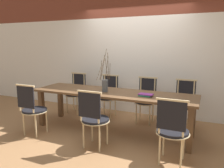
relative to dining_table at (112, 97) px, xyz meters
name	(u,v)px	position (x,y,z in m)	size (l,w,h in m)	color
ground_plane	(112,131)	(0.00, 0.00, -0.68)	(16.00, 16.00, 0.00)	#9E7047
wall_rear	(134,47)	(0.00, 1.30, 0.92)	(12.00, 0.06, 3.20)	white
dining_table	(112,97)	(0.00, 0.00, 0.00)	(3.08, 0.83, 0.77)	brown
chair_near_leftend	(32,108)	(-1.25, -0.75, -0.16)	(0.46, 0.46, 0.96)	black
chair_near_left	(94,117)	(0.02, -0.75, -0.16)	(0.46, 0.46, 0.96)	black
chair_near_center	(172,129)	(1.23, -0.75, -0.16)	(0.46, 0.46, 0.96)	black
chair_far_leftend	(76,91)	(-1.29, 0.75, -0.16)	(0.46, 0.46, 0.96)	black
chair_far_left	(108,95)	(-0.43, 0.75, -0.16)	(0.46, 0.46, 0.96)	black
chair_far_center	(146,98)	(0.45, 0.75, -0.16)	(0.46, 0.46, 0.96)	black
chair_far_right	(184,102)	(1.24, 0.75, -0.16)	(0.46, 0.46, 0.96)	black
vase_centerpiece	(105,84)	(-0.13, -0.04, 0.23)	(0.25, 0.25, 0.80)	#4C5156
book_stack	(146,95)	(0.67, -0.07, 0.11)	(0.24, 0.17, 0.04)	#1E6B4C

